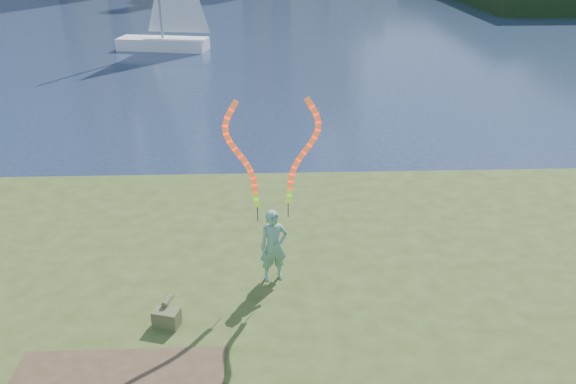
{
  "coord_description": "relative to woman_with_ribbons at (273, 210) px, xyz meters",
  "views": [
    {
      "loc": [
        0.11,
        -8.84,
        6.95
      ],
      "look_at": [
        0.5,
        1.0,
        2.28
      ],
      "focal_mm": 35.0,
      "sensor_mm": 36.0,
      "label": 1
    }
  ],
  "objects": [
    {
      "name": "ground",
      "position": [
        -0.2,
        -0.27,
        -2.25
      ],
      "size": [
        320.0,
        320.0,
        0.0
      ],
      "primitive_type": "plane",
      "color": "#1B2843",
      "rests_on": "ground"
    },
    {
      "name": "sailboat",
      "position": [
        -6.16,
        26.48,
        -0.73
      ],
      "size": [
        5.89,
        2.78,
        8.84
      ],
      "rotation": [
        0.0,
        0.0,
        -0.19
      ],
      "color": "white",
      "rests_on": "ground"
    },
    {
      "name": "canvas_bag",
      "position": [
        -1.84,
        -1.36,
        -1.28
      ],
      "size": [
        0.49,
        0.56,
        0.41
      ],
      "rotation": [
        0.0,
        0.0,
        -0.27
      ],
      "color": "#4B512B",
      "rests_on": "grassy_knoll"
    },
    {
      "name": "woman_with_ribbons",
      "position": [
        0.0,
        0.0,
        0.0
      ],
      "size": [
        1.93,
        0.57,
        3.85
      ],
      "rotation": [
        0.0,
        0.0,
        0.23
      ],
      "color": "#177031",
      "rests_on": "grassy_knoll"
    }
  ]
}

